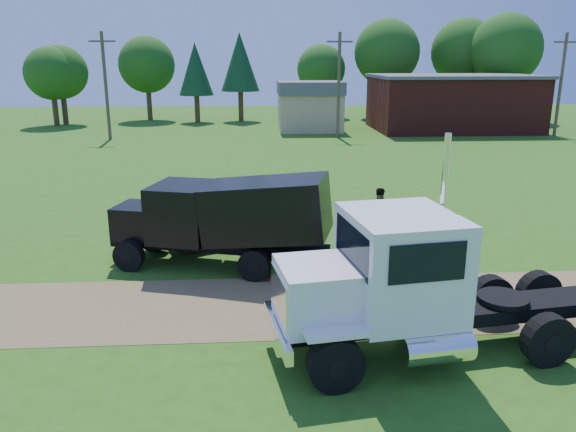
{
  "coord_description": "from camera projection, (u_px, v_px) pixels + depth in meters",
  "views": [
    {
      "loc": [
        -1.52,
        -14.82,
        6.87
      ],
      "look_at": [
        -0.37,
        3.81,
        1.6
      ],
      "focal_mm": 35.0,
      "sensor_mm": 36.0,
      "label": 1
    }
  ],
  "objects": [
    {
      "name": "orange_pickup",
      "position": [
        231.0,
        223.0,
        21.82
      ],
      "size": [
        5.32,
        3.63,
        1.35
      ],
      "primitive_type": "imported",
      "rotation": [
        0.0,
        0.0,
        1.88
      ],
      "color": "red",
      "rests_on": "ground"
    },
    {
      "name": "tan_shed",
      "position": [
        310.0,
        106.0,
        54.19
      ],
      "size": [
        6.2,
        5.4,
        4.7
      ],
      "color": "tan",
      "rests_on": "ground"
    },
    {
      "name": "spectator_a",
      "position": [
        440.0,
        311.0,
        13.97
      ],
      "size": [
        0.69,
        0.6,
        1.58
      ],
      "primitive_type": "imported",
      "rotation": [
        0.0,
        0.0,
        0.48
      ],
      "color": "#999999",
      "rests_on": "ground"
    },
    {
      "name": "spectator_b",
      "position": [
        378.0,
        211.0,
        22.55
      ],
      "size": [
        0.94,
        0.74,
        1.89
      ],
      "primitive_type": "imported",
      "rotation": [
        0.0,
        0.0,
        3.11
      ],
      "color": "#999999",
      "rests_on": "ground"
    },
    {
      "name": "dirt_track",
      "position": [
        309.0,
        305.0,
        16.19
      ],
      "size": [
        120.0,
        4.2,
        0.01
      ],
      "primitive_type": "cube",
      "color": "brown",
      "rests_on": "ground"
    },
    {
      "name": "black_dump_truck",
      "position": [
        227.0,
        216.0,
        18.64
      ],
      "size": [
        7.66,
        4.06,
        3.25
      ],
      "rotation": [
        0.0,
        0.0,
        -0.27
      ],
      "color": "black",
      "rests_on": "ground"
    },
    {
      "name": "white_semi_tractor",
      "position": [
        403.0,
        285.0,
        13.05
      ],
      "size": [
        8.79,
        4.0,
        5.19
      ],
      "rotation": [
        0.0,
        0.0,
        0.15
      ],
      "color": "black",
      "rests_on": "ground"
    },
    {
      "name": "tree_row",
      "position": [
        342.0,
        58.0,
        63.23
      ],
      "size": [
        55.47,
        13.2,
        11.71
      ],
      "color": "#3A2917",
      "rests_on": "ground"
    },
    {
      "name": "utility_poles",
      "position": [
        339.0,
        83.0,
        48.88
      ],
      "size": [
        42.2,
        0.28,
        9.0
      ],
      "color": "brown",
      "rests_on": "ground"
    },
    {
      "name": "brick_building",
      "position": [
        452.0,
        102.0,
        54.96
      ],
      "size": [
        15.4,
        10.4,
        5.3
      ],
      "color": "maroon",
      "rests_on": "ground"
    },
    {
      "name": "ground",
      "position": [
        309.0,
        305.0,
        16.19
      ],
      "size": [
        140.0,
        140.0,
        0.0
      ],
      "primitive_type": "plane",
      "color": "#2C5412",
      "rests_on": "ground"
    }
  ]
}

